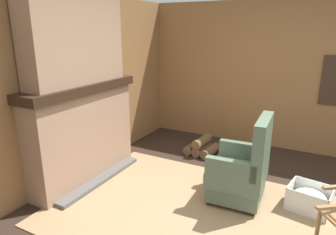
% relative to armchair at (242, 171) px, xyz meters
% --- Properties ---
extents(ground_plane, '(14.00, 14.00, 0.00)m').
position_rel_armchair_xyz_m(ground_plane, '(0.19, -0.42, -0.37)').
color(ground_plane, '#2D2119').
extents(wood_panel_wall_left, '(0.06, 5.36, 2.43)m').
position_rel_armchair_xyz_m(wood_panel_wall_left, '(-2.22, -0.42, 0.84)').
color(wood_panel_wall_left, olive).
rests_on(wood_panel_wall_left, ground).
extents(wood_panel_wall_back, '(5.36, 0.09, 2.43)m').
position_rel_armchair_xyz_m(wood_panel_wall_back, '(0.21, 1.99, 0.84)').
color(wood_panel_wall_back, olive).
rests_on(wood_panel_wall_back, ground).
extents(fireplace_hearth, '(0.56, 1.73, 1.31)m').
position_rel_armchair_xyz_m(fireplace_hearth, '(-2.01, -0.42, 0.27)').
color(fireplace_hearth, '#9E7A60').
rests_on(fireplace_hearth, ground).
extents(chimney_breast, '(0.31, 1.44, 1.10)m').
position_rel_armchair_xyz_m(chimney_breast, '(-2.02, -0.42, 1.49)').
color(chimney_breast, '#9E7A60').
rests_on(chimney_breast, fireplace_hearth).
extents(area_rug, '(3.30, 2.20, 0.01)m').
position_rel_armchair_xyz_m(area_rug, '(-0.28, -0.49, -0.37)').
color(area_rug, '#997A56').
rests_on(area_rug, ground).
extents(armchair, '(0.65, 0.69, 1.05)m').
position_rel_armchair_xyz_m(armchair, '(0.00, 0.00, 0.00)').
color(armchair, '#516651').
rests_on(armchair, ground).
extents(firewood_stack, '(0.50, 0.49, 0.28)m').
position_rel_armchair_xyz_m(firewood_stack, '(-0.93, 1.10, -0.27)').
color(firewood_stack, brown).
rests_on(firewood_stack, ground).
extents(laundry_basket, '(0.50, 0.45, 0.28)m').
position_rel_armchair_xyz_m(laundry_basket, '(0.74, 0.16, -0.23)').
color(laundry_basket, white).
rests_on(laundry_basket, ground).
extents(oil_lamp_vase, '(0.10, 0.10, 0.23)m').
position_rel_armchair_xyz_m(oil_lamp_vase, '(-2.05, -1.06, 1.01)').
color(oil_lamp_vase, '#99B29E').
rests_on(oil_lamp_vase, fireplace_hearth).
extents(storage_case, '(0.16, 0.23, 0.16)m').
position_rel_armchair_xyz_m(storage_case, '(-2.05, 0.18, 1.01)').
color(storage_case, brown).
rests_on(storage_case, fireplace_hearth).
extents(decorative_plate_on_mantel, '(0.07, 0.28, 0.27)m').
position_rel_armchair_xyz_m(decorative_plate_on_mantel, '(-2.07, -0.52, 1.07)').
color(decorative_plate_on_mantel, '#336093').
rests_on(decorative_plate_on_mantel, fireplace_hearth).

